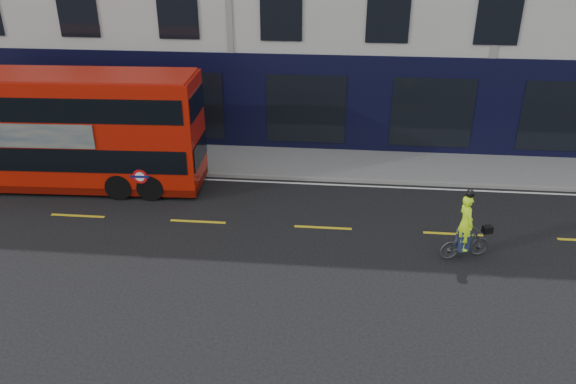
# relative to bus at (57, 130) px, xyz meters

# --- Properties ---
(ground) EXTENTS (120.00, 120.00, 0.00)m
(ground) POSITION_rel_bus_xyz_m (5.45, -3.80, -2.10)
(ground) COLOR black
(ground) RESTS_ON ground
(pavement) EXTENTS (60.00, 3.00, 0.12)m
(pavement) POSITION_rel_bus_xyz_m (5.45, 2.70, -2.04)
(pavement) COLOR gray
(pavement) RESTS_ON ground
(kerb) EXTENTS (60.00, 0.12, 0.13)m
(kerb) POSITION_rel_bus_xyz_m (5.45, 1.20, -2.03)
(kerb) COLOR gray
(kerb) RESTS_ON ground
(road_edge_line) EXTENTS (58.00, 0.10, 0.01)m
(road_edge_line) POSITION_rel_bus_xyz_m (5.45, 0.90, -2.09)
(road_edge_line) COLOR silver
(road_edge_line) RESTS_ON ground
(lane_dashes) EXTENTS (58.00, 0.12, 0.01)m
(lane_dashes) POSITION_rel_bus_xyz_m (5.45, -2.30, -2.09)
(lane_dashes) COLOR gold
(lane_dashes) RESTS_ON ground
(bus) EXTENTS (10.25, 2.73, 4.09)m
(bus) POSITION_rel_bus_xyz_m (0.00, 0.00, 0.00)
(bus) COLOR #B11507
(bus) RESTS_ON ground
(cyclist) EXTENTS (1.56, 0.87, 2.16)m
(cyclist) POSITION_rel_bus_xyz_m (13.49, -3.63, -1.36)
(cyclist) COLOR #414446
(cyclist) RESTS_ON ground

